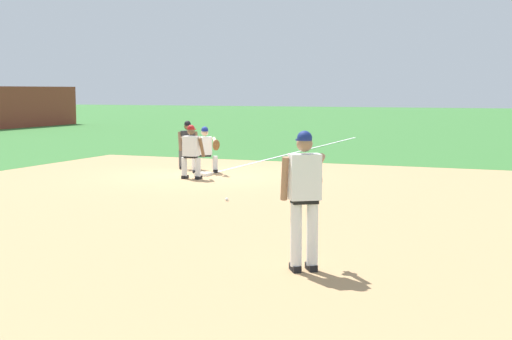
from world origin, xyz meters
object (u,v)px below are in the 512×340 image
object	(u,v)px
baseball	(227,199)
umpire	(188,143)
first_baseman	(206,148)
baserunner	(191,150)
pitcher	(305,192)
first_base_bag	(203,174)

from	to	relation	value
baseball	umpire	xyz separation A→B (m)	(5.27, 3.68, 0.76)
first_baseman	baserunner	bearing A→B (deg)	-169.81
baseball	first_baseman	bearing A→B (deg)	30.91
pitcher	first_baseman	size ratio (longest dim) A/B	1.39
first_base_bag	umpire	world-z (taller)	umpire
first_base_bag	first_baseman	size ratio (longest dim) A/B	0.28
first_base_bag	baserunner	size ratio (longest dim) A/B	0.26
pitcher	umpire	world-z (taller)	pitcher
pitcher	umpire	size ratio (longest dim) A/B	1.27
first_base_bag	pitcher	world-z (taller)	pitcher
baserunner	baseball	bearing A→B (deg)	-141.78
first_base_bag	baseball	size ratio (longest dim) A/B	5.14
first_base_bag	umpire	size ratio (longest dim) A/B	0.26
first_baseman	umpire	distance (m)	1.22
baseball	first_base_bag	bearing A→B (deg)	32.58
first_base_bag	pitcher	xyz separation A→B (m)	(-8.94, -5.90, 1.01)
baseball	umpire	size ratio (longest dim) A/B	0.05
first_baseman	baseball	bearing A→B (deg)	-149.09
pitcher	umpire	bearing A→B (deg)	34.49
baseball	pitcher	distance (m)	6.17
first_base_bag	umpire	bearing A→B (deg)	40.81
baseball	umpire	bearing A→B (deg)	34.89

